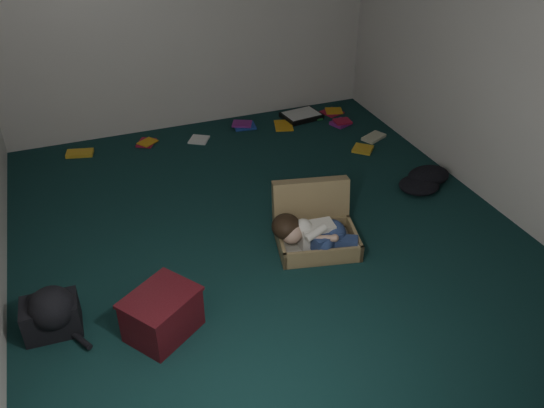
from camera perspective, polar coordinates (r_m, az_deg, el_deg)
floor at (r=4.77m, az=-0.65°, el=-2.62°), size 4.50×4.50×0.00m
wall_back at (r=6.22m, az=-8.45°, el=18.86°), size 4.50×0.00×4.50m
wall_front at (r=2.43m, az=18.24°, el=-6.21°), size 4.50×0.00×4.50m
wall_right at (r=5.16m, az=21.22°, el=14.18°), size 0.00×4.50×4.50m
suitcase at (r=4.60m, az=4.24°, el=-2.15°), size 0.74×0.72×0.46m
person at (r=4.44m, az=4.14°, el=-2.91°), size 0.64×0.43×0.28m
maroon_bin at (r=3.84m, az=-10.84°, el=-10.67°), size 0.58×0.55×0.31m
backpack at (r=4.06m, az=-21.03°, el=-10.28°), size 0.46×0.37×0.27m
clothing_pile at (r=5.52m, az=15.57°, el=2.29°), size 0.48×0.41×0.14m
paper_tray at (r=6.72m, az=2.93°, el=8.74°), size 0.46×0.37×0.06m
book_scatter at (r=6.36m, az=-0.27°, el=7.14°), size 3.20×1.24×0.02m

